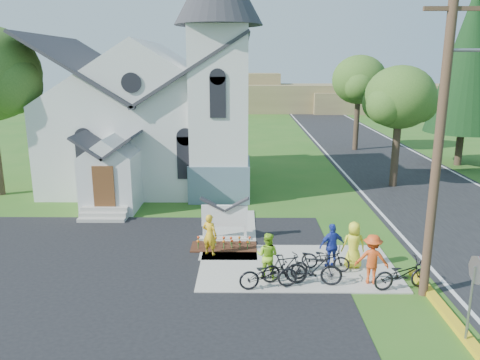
{
  "coord_description": "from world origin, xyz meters",
  "views": [
    {
      "loc": [
        -0.41,
        -15.08,
        7.16
      ],
      "look_at": [
        -0.58,
        5.0,
        2.11
      ],
      "focal_mm": 35.0,
      "sensor_mm": 36.0,
      "label": 1
    }
  ],
  "objects_px": {
    "stop_sign": "(474,282)",
    "bike_3": "(314,269)",
    "cyclist_0": "(210,234)",
    "bike_4": "(402,274)",
    "bike_0": "(268,274)",
    "cyclist_3": "(372,259)",
    "cyclist_1": "(267,255)",
    "cyclist_4": "(354,245)",
    "bike_1": "(285,267)",
    "bike_2": "(326,258)",
    "church_sign": "(225,216)",
    "utility_pole": "(443,125)",
    "cyclist_2": "(332,246)"
  },
  "relations": [
    {
      "from": "utility_pole",
      "to": "stop_sign",
      "type": "xyz_separation_m",
      "value": [
        0.07,
        -2.7,
        -3.62
      ]
    },
    {
      "from": "cyclist_2",
      "to": "bike_0",
      "type": "bearing_deg",
      "value": 18.8
    },
    {
      "from": "bike_3",
      "to": "bike_4",
      "type": "relative_size",
      "value": 0.95
    },
    {
      "from": "bike_0",
      "to": "cyclist_3",
      "type": "bearing_deg",
      "value": -93.68
    },
    {
      "from": "church_sign",
      "to": "bike_3",
      "type": "distance_m",
      "value": 5.19
    },
    {
      "from": "cyclist_0",
      "to": "cyclist_2",
      "type": "distance_m",
      "value": 4.56
    },
    {
      "from": "stop_sign",
      "to": "bike_4",
      "type": "distance_m",
      "value": 3.32
    },
    {
      "from": "cyclist_1",
      "to": "cyclist_4",
      "type": "bearing_deg",
      "value": -143.65
    },
    {
      "from": "cyclist_2",
      "to": "cyclist_3",
      "type": "distance_m",
      "value": 1.61
    },
    {
      "from": "church_sign",
      "to": "cyclist_3",
      "type": "xyz_separation_m",
      "value": [
        5.01,
        -3.98,
        -0.13
      ]
    },
    {
      "from": "bike_4",
      "to": "cyclist_1",
      "type": "bearing_deg",
      "value": 68.26
    },
    {
      "from": "utility_pole",
      "to": "cyclist_1",
      "type": "xyz_separation_m",
      "value": [
        -4.97,
        1.08,
        -4.55
      ]
    },
    {
      "from": "bike_3",
      "to": "cyclist_4",
      "type": "xyz_separation_m",
      "value": [
        1.6,
        1.39,
        0.29
      ]
    },
    {
      "from": "cyclist_0",
      "to": "cyclist_4",
      "type": "relative_size",
      "value": 0.95
    },
    {
      "from": "cyclist_2",
      "to": "cyclist_4",
      "type": "xyz_separation_m",
      "value": [
        0.77,
        0.04,
        0.03
      ]
    },
    {
      "from": "bike_4",
      "to": "cyclist_3",
      "type": "bearing_deg",
      "value": 53.04
    },
    {
      "from": "bike_1",
      "to": "stop_sign",
      "type": "bearing_deg",
      "value": -144.37
    },
    {
      "from": "cyclist_3",
      "to": "cyclist_1",
      "type": "bearing_deg",
      "value": 5.03
    },
    {
      "from": "church_sign",
      "to": "bike_3",
      "type": "xyz_separation_m",
      "value": [
        3.09,
        -4.15,
        -0.42
      ]
    },
    {
      "from": "church_sign",
      "to": "stop_sign",
      "type": "xyz_separation_m",
      "value": [
        6.63,
        -7.4,
        0.75
      ]
    },
    {
      "from": "cyclist_1",
      "to": "cyclist_4",
      "type": "xyz_separation_m",
      "value": [
        3.09,
        0.87,
        0.04
      ]
    },
    {
      "from": "bike_1",
      "to": "bike_4",
      "type": "distance_m",
      "value": 3.76
    },
    {
      "from": "cyclist_1",
      "to": "bike_1",
      "type": "relative_size",
      "value": 0.98
    },
    {
      "from": "cyclist_4",
      "to": "bike_0",
      "type": "bearing_deg",
      "value": 27.81
    },
    {
      "from": "bike_4",
      "to": "cyclist_4",
      "type": "bearing_deg",
      "value": 24.9
    },
    {
      "from": "church_sign",
      "to": "bike_1",
      "type": "bearing_deg",
      "value": -60.77
    },
    {
      "from": "cyclist_0",
      "to": "bike_3",
      "type": "height_order",
      "value": "cyclist_0"
    },
    {
      "from": "cyclist_0",
      "to": "bike_4",
      "type": "relative_size",
      "value": 0.82
    },
    {
      "from": "church_sign",
      "to": "bike_4",
      "type": "relative_size",
      "value": 1.13
    },
    {
      "from": "bike_1",
      "to": "bike_2",
      "type": "xyz_separation_m",
      "value": [
        1.49,
        0.87,
        -0.05
      ]
    },
    {
      "from": "cyclist_0",
      "to": "cyclist_3",
      "type": "distance_m",
      "value": 5.98
    },
    {
      "from": "bike_1",
      "to": "bike_0",
      "type": "bearing_deg",
      "value": 114.46
    },
    {
      "from": "stop_sign",
      "to": "bike_3",
      "type": "xyz_separation_m",
      "value": [
        -3.54,
        3.25,
        -1.17
      ]
    },
    {
      "from": "bike_4",
      "to": "bike_2",
      "type": "bearing_deg",
      "value": 46.77
    },
    {
      "from": "bike_1",
      "to": "bike_4",
      "type": "xyz_separation_m",
      "value": [
        3.72,
        -0.51,
        0.02
      ]
    },
    {
      "from": "stop_sign",
      "to": "cyclist_1",
      "type": "height_order",
      "value": "stop_sign"
    },
    {
      "from": "bike_4",
      "to": "bike_0",
      "type": "bearing_deg",
      "value": 78.46
    },
    {
      "from": "bike_0",
      "to": "cyclist_3",
      "type": "relative_size",
      "value": 1.14
    },
    {
      "from": "bike_1",
      "to": "bike_4",
      "type": "bearing_deg",
      "value": -113.93
    },
    {
      "from": "stop_sign",
      "to": "cyclist_3",
      "type": "bearing_deg",
      "value": 115.33
    },
    {
      "from": "bike_0",
      "to": "cyclist_4",
      "type": "distance_m",
      "value": 3.52
    },
    {
      "from": "cyclist_1",
      "to": "cyclist_3",
      "type": "height_order",
      "value": "cyclist_3"
    },
    {
      "from": "bike_1",
      "to": "bike_3",
      "type": "xyz_separation_m",
      "value": [
        0.91,
        -0.25,
        0.07
      ]
    },
    {
      "from": "bike_0",
      "to": "bike_1",
      "type": "distance_m",
      "value": 0.78
    },
    {
      "from": "bike_0",
      "to": "bike_2",
      "type": "bearing_deg",
      "value": -67.11
    },
    {
      "from": "cyclist_0",
      "to": "bike_3",
      "type": "bearing_deg",
      "value": 170.21
    },
    {
      "from": "bike_4",
      "to": "bike_1",
      "type": "bearing_deg",
      "value": 70.7
    },
    {
      "from": "stop_sign",
      "to": "cyclist_4",
      "type": "xyz_separation_m",
      "value": [
        -1.95,
        4.65,
        -0.89
      ]
    },
    {
      "from": "utility_pole",
      "to": "cyclist_4",
      "type": "height_order",
      "value": "utility_pole"
    },
    {
      "from": "cyclist_1",
      "to": "bike_1",
      "type": "distance_m",
      "value": 0.72
    }
  ]
}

